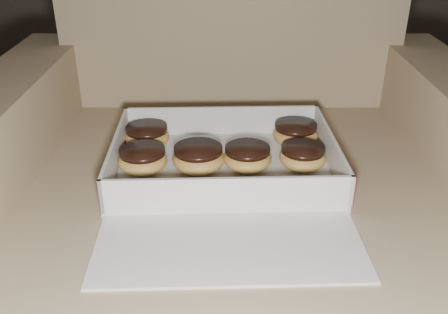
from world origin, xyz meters
The scene contains 11 objects.
armchair centered at (0.28, 0.55, 0.33)m, with size 0.99×0.84×1.03m.
bakery_box centered at (0.27, 0.43, 0.48)m, with size 0.41×0.48×0.07m.
donut_a centered at (0.31, 0.46, 0.49)m, with size 0.09×0.09×0.04m.
donut_b centered at (0.22, 0.46, 0.50)m, with size 0.10×0.10×0.05m.
donut_c centered at (0.11, 0.56, 0.49)m, with size 0.09×0.09×0.04m.
donut_d centered at (0.41, 0.47, 0.49)m, with size 0.09×0.09×0.04m.
donut_e centered at (0.12, 0.46, 0.49)m, with size 0.09×0.09×0.04m.
donut_f centered at (0.41, 0.57, 0.49)m, with size 0.09×0.09×0.05m.
crumb_a centered at (0.23, 0.35, 0.47)m, with size 0.01×0.01×0.00m, color black.
crumb_b centered at (0.32, 0.37, 0.47)m, with size 0.01×0.01×0.00m, color black.
crumb_c centered at (0.33, 0.38, 0.47)m, with size 0.01×0.01×0.00m, color black.
Camera 1 is at (0.27, -0.35, 0.92)m, focal length 40.00 mm.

